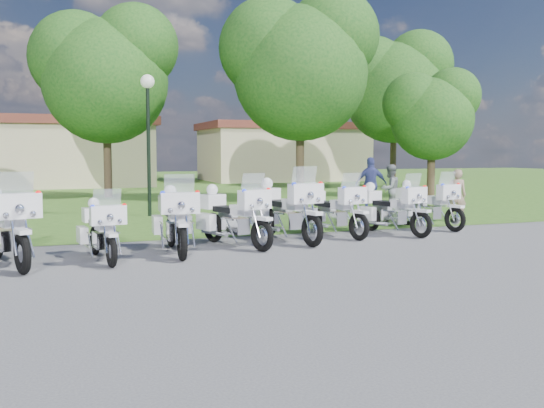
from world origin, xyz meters
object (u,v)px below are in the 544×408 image
object	(u,v)px
motorcycle_7	(426,204)
motorcycle_2	(175,219)
motorcycle_0	(5,226)
motorcycle_5	(332,209)
bystander_c	(371,185)
motorcycle_4	(285,209)
motorcycle_1	(101,229)
lamp_post	(148,111)
motorcycle_3	(232,215)
motorcycle_6	(391,208)
bystander_a	(457,195)
bystander_b	(390,189)

from	to	relation	value
motorcycle_7	motorcycle_2	bearing A→B (deg)	-1.87
motorcycle_0	motorcycle_2	world-z (taller)	motorcycle_0
motorcycle_5	bystander_c	world-z (taller)	bystander_c
motorcycle_4	bystander_c	size ratio (longest dim) A/B	1.38
motorcycle_1	lamp_post	distance (m)	8.39
motorcycle_0	motorcycle_3	bearing A→B (deg)	172.34
motorcycle_2	motorcycle_6	distance (m)	5.78
motorcycle_1	motorcycle_5	world-z (taller)	motorcycle_5
motorcycle_0	motorcycle_3	xyz separation A→B (m)	(4.56, 0.79, -0.05)
motorcycle_3	bystander_a	distance (m)	7.96
lamp_post	bystander_c	distance (m)	7.91
motorcycle_1	motorcycle_3	world-z (taller)	motorcycle_3
bystander_a	motorcycle_2	bearing A→B (deg)	44.57
bystander_b	bystander_c	world-z (taller)	bystander_c
motorcycle_4	motorcycle_5	xyz separation A→B (m)	(1.40, 0.42, -0.07)
motorcycle_7	bystander_c	world-z (taller)	bystander_c
motorcycle_0	bystander_b	xyz separation A→B (m)	(11.42, 5.66, 0.09)
motorcycle_3	motorcycle_7	world-z (taller)	motorcycle_3
motorcycle_3	motorcycle_5	size ratio (longest dim) A/B	1.00
motorcycle_4	bystander_a	world-z (taller)	motorcycle_4
motorcycle_2	lamp_post	distance (m)	7.75
motorcycle_1	bystander_c	size ratio (longest dim) A/B	1.12
motorcycle_3	motorcycle_6	size ratio (longest dim) A/B	1.02
lamp_post	bystander_a	xyz separation A→B (m)	(8.47, -4.51, -2.61)
motorcycle_5	motorcycle_6	world-z (taller)	motorcycle_5
motorcycle_1	motorcycle_3	xyz separation A→B (m)	(2.87, 0.82, 0.09)
motorcycle_2	motorcycle_4	xyz separation A→B (m)	(2.73, 0.75, 0.04)
motorcycle_2	bystander_a	distance (m)	9.38
bystander_a	motorcycle_6	bearing A→B (deg)	55.58
motorcycle_4	bystander_a	size ratio (longest dim) A/B	1.67
motorcycle_1	motorcycle_5	bearing A→B (deg)	-172.15
motorcycle_4	motorcycle_1	bearing A→B (deg)	3.07
motorcycle_1	motorcycle_4	bearing A→B (deg)	-172.56
motorcycle_1	motorcycle_2	xyz separation A→B (m)	(1.51, 0.40, 0.10)
motorcycle_4	bystander_a	xyz separation A→B (m)	(6.25, 1.99, 0.04)
motorcycle_5	motorcycle_7	bearing A→B (deg)	174.76
motorcycle_7	motorcycle_1	bearing A→B (deg)	-1.59
lamp_post	motorcycle_1	bearing A→B (deg)	-104.81
motorcycle_6	bystander_b	size ratio (longest dim) A/B	1.38
motorcycle_6	motorcycle_7	distance (m)	1.67
motorcycle_0	bystander_b	distance (m)	12.74
bystander_a	bystander_c	distance (m)	3.56
motorcycle_5	motorcycle_3	bearing A→B (deg)	0.13
motorcycle_0	lamp_post	xyz separation A→B (m)	(3.71, 7.61, 2.65)
bystander_a	bystander_b	world-z (taller)	bystander_b
motorcycle_0	motorcycle_1	size ratio (longest dim) A/B	1.20
motorcycle_0	motorcycle_1	bearing A→B (deg)	161.34
motorcycle_2	bystander_c	distance (m)	10.05
bystander_a	bystander_b	size ratio (longest dim) A/B	0.95
motorcycle_4	lamp_post	distance (m)	7.36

